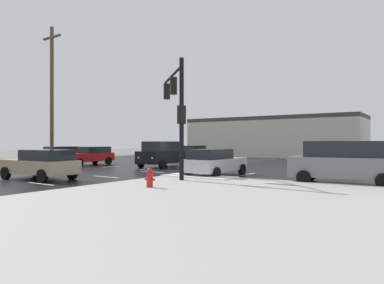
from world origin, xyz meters
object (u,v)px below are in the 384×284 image
(sedan_navy, at_px, (56,155))
(utility_pole_mid, at_px, (52,94))
(sedan_green, at_px, (191,152))
(sedan_silver, at_px, (215,162))
(traffic_signal_mast, at_px, (176,102))
(sedan_tan, at_px, (41,164))
(sedan_red, at_px, (89,155))
(suv_grey, at_px, (343,161))
(fire_hydrant, at_px, (150,178))
(suv_black, at_px, (163,153))

(sedan_navy, distance_m, utility_pole_mid, 6.41)
(sedan_green, bearing_deg, sedan_silver, 38.63)
(sedan_green, bearing_deg, traffic_signal_mast, 32.46)
(sedan_green, bearing_deg, sedan_tan, 13.70)
(sedan_red, xyz_separation_m, suv_grey, (21.03, -2.40, 0.24))
(fire_hydrant, bearing_deg, sedan_green, 120.48)
(traffic_signal_mast, bearing_deg, suv_grey, -117.72)
(traffic_signal_mast, bearing_deg, fire_hydrant, 153.62)
(sedan_navy, bearing_deg, sedan_red, 115.10)
(sedan_red, bearing_deg, sedan_navy, -71.21)
(traffic_signal_mast, xyz_separation_m, utility_pole_mid, (-13.32, 1.57, 1.59))
(sedan_silver, xyz_separation_m, suv_grey, (6.86, 0.28, 0.24))
(sedan_green, bearing_deg, utility_pole_mid, -7.71)
(suv_grey, height_order, utility_pole_mid, utility_pole_mid)
(traffic_signal_mast, height_order, suv_black, traffic_signal_mast)
(fire_hydrant, bearing_deg, traffic_signal_mast, 111.60)
(sedan_red, height_order, sedan_navy, same)
(sedan_silver, distance_m, suv_black, 8.54)
(traffic_signal_mast, xyz_separation_m, sedan_green, (-11.09, 17.58, -3.27))
(sedan_red, xyz_separation_m, sedan_navy, (-3.26, -1.08, 0.00))
(suv_grey, bearing_deg, fire_hydrant, -139.09)
(sedan_green, relative_size, sedan_navy, 0.97)
(traffic_signal_mast, distance_m, fire_hydrant, 5.48)
(sedan_silver, bearing_deg, utility_pole_mid, 94.09)
(suv_black, bearing_deg, sedan_red, -81.42)
(sedan_tan, xyz_separation_m, utility_pole_mid, (-7.41, 5.58, 4.86))
(suv_black, xyz_separation_m, sedan_navy, (-10.11, -2.77, -0.24))
(sedan_silver, height_order, utility_pole_mid, utility_pole_mid)
(fire_hydrant, height_order, sedan_silver, sedan_silver)
(suv_black, relative_size, suv_grey, 1.00)
(sedan_silver, height_order, sedan_navy, same)
(fire_hydrant, relative_size, sedan_red, 0.17)
(sedan_green, bearing_deg, sedan_navy, -22.16)
(sedan_tan, bearing_deg, traffic_signal_mast, -148.97)
(sedan_navy, bearing_deg, suv_grey, 93.69)
(fire_hydrant, relative_size, sedan_tan, 0.17)
(sedan_silver, height_order, sedan_red, same)
(sedan_silver, distance_m, sedan_tan, 9.41)
(fire_hydrant, xyz_separation_m, sedan_green, (-12.61, 21.43, 0.32))
(sedan_silver, xyz_separation_m, utility_pole_mid, (-14.15, -0.98, 4.86))
(sedan_silver, distance_m, suv_grey, 6.87)
(fire_hydrant, relative_size, sedan_green, 0.17)
(sedan_silver, bearing_deg, fire_hydrant, -173.68)
(sedan_red, bearing_deg, traffic_signal_mast, 69.08)
(fire_hydrant, height_order, suv_grey, suv_grey)
(sedan_green, distance_m, utility_pole_mid, 16.88)
(suv_black, bearing_deg, sedan_silver, 53.84)
(sedan_silver, relative_size, sedan_red, 1.00)
(sedan_red, distance_m, sedan_navy, 3.44)
(suv_black, xyz_separation_m, utility_pole_mid, (-6.82, -5.36, 4.62))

